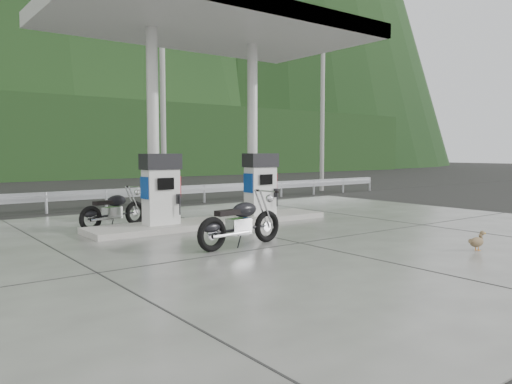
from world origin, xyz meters
TOP-DOWN VIEW (x-y plane):
  - ground at (0.00, 0.00)m, footprint 160.00×160.00m
  - forecourt_apron at (0.00, 0.00)m, footprint 18.00×14.00m
  - pump_island at (0.00, 2.50)m, footprint 7.00×1.40m
  - gas_pump_left at (-1.60, 2.50)m, footprint 0.95×0.55m
  - gas_pump_right at (1.60, 2.50)m, footprint 0.95×0.55m
  - canopy_column_left at (-1.60, 2.90)m, footprint 0.30×0.30m
  - canopy_column_right at (1.60, 2.90)m, footprint 0.30×0.30m
  - canopy_roof at (0.00, 2.50)m, footprint 8.50×5.00m
  - guardrail at (0.00, 8.00)m, footprint 26.00×0.16m
  - road at (0.00, 11.50)m, footprint 60.00×7.00m
  - utility_pole_b at (2.00, 9.50)m, footprint 0.22×0.22m
  - utility_pole_c at (11.00, 9.50)m, footprint 0.22×0.22m
  - tree_band at (0.00, 30.00)m, footprint 80.00×6.00m
  - motorcycle_left at (-2.42, 3.61)m, footprint 2.04×1.16m
  - motorcycle_right at (-1.26, -0.53)m, footprint 2.19×0.92m
  - duck at (2.29, -3.78)m, footprint 0.47×0.15m

SIDE VIEW (x-z plane):
  - ground at x=0.00m, z-range 0.00..0.00m
  - road at x=0.00m, z-range 0.00..0.01m
  - forecourt_apron at x=0.00m, z-range 0.00..0.02m
  - pump_island at x=0.00m, z-range 0.02..0.17m
  - duck at x=2.29m, z-range 0.02..0.35m
  - motorcycle_left at x=-2.42m, z-range 0.02..0.94m
  - motorcycle_right at x=-1.26m, z-range 0.02..1.03m
  - guardrail at x=0.00m, z-range 0.00..1.42m
  - gas_pump_left at x=-1.60m, z-range 0.17..1.97m
  - gas_pump_right at x=1.60m, z-range 0.17..1.97m
  - canopy_column_left at x=-1.60m, z-range 0.17..5.17m
  - canopy_column_right at x=1.60m, z-range 0.17..5.17m
  - tree_band at x=0.00m, z-range 0.00..6.00m
  - utility_pole_b at x=2.00m, z-range 0.00..8.00m
  - utility_pole_c at x=11.00m, z-range 0.00..8.00m
  - canopy_roof at x=0.00m, z-range 5.17..5.57m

